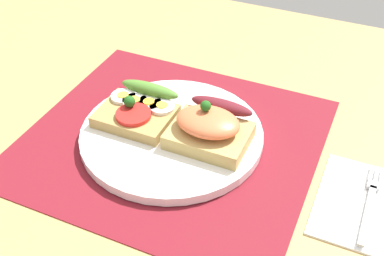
% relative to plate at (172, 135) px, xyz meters
% --- Properties ---
extents(ground_plane, '(1.20, 0.90, 0.03)m').
position_rel_plate_xyz_m(ground_plane, '(0.00, 0.00, -0.03)').
color(ground_plane, tan).
extents(placemat, '(0.39, 0.36, 0.00)m').
position_rel_plate_xyz_m(placemat, '(0.00, 0.00, -0.01)').
color(placemat, maroon).
rests_on(placemat, ground_plane).
extents(plate, '(0.25, 0.25, 0.01)m').
position_rel_plate_xyz_m(plate, '(0.00, 0.00, 0.00)').
color(plate, white).
rests_on(plate, placemat).
extents(sandwich_egg_tomato, '(0.10, 0.09, 0.04)m').
position_rel_plate_xyz_m(sandwich_egg_tomato, '(-0.05, 0.01, 0.02)').
color(sandwich_egg_tomato, '#A8874A').
rests_on(sandwich_egg_tomato, plate).
extents(sandwich_salmon, '(0.10, 0.09, 0.06)m').
position_rel_plate_xyz_m(sandwich_salmon, '(0.05, 0.00, 0.03)').
color(sandwich_salmon, tan).
rests_on(sandwich_salmon, plate).
extents(napkin, '(0.14, 0.14, 0.01)m').
position_rel_plate_xyz_m(napkin, '(0.27, -0.02, -0.01)').
color(napkin, white).
rests_on(napkin, ground_plane).
extents(fork, '(0.02, 0.13, 0.00)m').
position_rel_plate_xyz_m(fork, '(0.26, -0.01, -0.00)').
color(fork, '#B7B7BC').
rests_on(fork, napkin).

